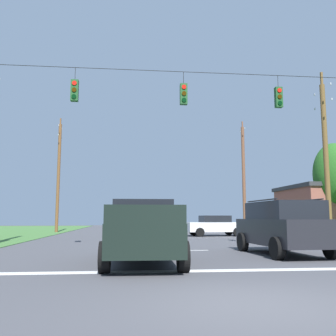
{
  "coord_description": "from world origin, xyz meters",
  "views": [
    {
      "loc": [
        -2.09,
        -6.17,
        1.41
      ],
      "look_at": [
        -0.43,
        10.19,
        3.58
      ],
      "focal_mm": 39.79,
      "sensor_mm": 36.0,
      "label": 1
    }
  ],
  "objects_px": {
    "overhead_signal_span": "(181,146)",
    "utility_pole_far_right": "(244,177)",
    "distant_car_crossing_white": "(215,225)",
    "tree_roadside_right": "(335,175)",
    "utility_pole_mid_right": "(326,156)",
    "pickup_truck": "(143,231)",
    "suv_black": "(282,226)",
    "utility_pole_far_left": "(58,174)"
  },
  "relations": [
    {
      "from": "overhead_signal_span",
      "to": "utility_pole_far_right",
      "type": "height_order",
      "value": "utility_pole_far_right"
    },
    {
      "from": "distant_car_crossing_white",
      "to": "tree_roadside_right",
      "type": "height_order",
      "value": "tree_roadside_right"
    },
    {
      "from": "distant_car_crossing_white",
      "to": "utility_pole_mid_right",
      "type": "relative_size",
      "value": 0.45
    },
    {
      "from": "overhead_signal_span",
      "to": "tree_roadside_right",
      "type": "relative_size",
      "value": 2.67
    },
    {
      "from": "pickup_truck",
      "to": "tree_roadside_right",
      "type": "xyz_separation_m",
      "value": [
        14.31,
        13.74,
        3.49
      ]
    },
    {
      "from": "distant_car_crossing_white",
      "to": "utility_pole_mid_right",
      "type": "height_order",
      "value": "utility_pole_mid_right"
    },
    {
      "from": "tree_roadside_right",
      "to": "utility_pole_far_right",
      "type": "bearing_deg",
      "value": 105.65
    },
    {
      "from": "distant_car_crossing_white",
      "to": "suv_black",
      "type": "bearing_deg",
      "value": -92.55
    },
    {
      "from": "overhead_signal_span",
      "to": "tree_roadside_right",
      "type": "height_order",
      "value": "overhead_signal_span"
    },
    {
      "from": "overhead_signal_span",
      "to": "distant_car_crossing_white",
      "type": "bearing_deg",
      "value": 70.53
    },
    {
      "from": "utility_pole_mid_right",
      "to": "utility_pole_far_left",
      "type": "bearing_deg",
      "value": 138.71
    },
    {
      "from": "utility_pole_mid_right",
      "to": "utility_pole_far_right",
      "type": "xyz_separation_m",
      "value": [
        0.4,
        16.81,
        0.59
      ]
    },
    {
      "from": "distant_car_crossing_white",
      "to": "utility_pole_far_left",
      "type": "relative_size",
      "value": 0.41
    },
    {
      "from": "distant_car_crossing_white",
      "to": "tree_roadside_right",
      "type": "xyz_separation_m",
      "value": [
        8.35,
        -2.39,
        3.67
      ]
    },
    {
      "from": "utility_pole_mid_right",
      "to": "utility_pole_far_right",
      "type": "bearing_deg",
      "value": 88.64
    },
    {
      "from": "overhead_signal_span",
      "to": "suv_black",
      "type": "bearing_deg",
      "value": -31.8
    },
    {
      "from": "tree_roadside_right",
      "to": "suv_black",
      "type": "bearing_deg",
      "value": -127.57
    },
    {
      "from": "overhead_signal_span",
      "to": "suv_black",
      "type": "height_order",
      "value": "overhead_signal_span"
    },
    {
      "from": "pickup_truck",
      "to": "suv_black",
      "type": "height_order",
      "value": "suv_black"
    },
    {
      "from": "utility_pole_far_right",
      "to": "distant_car_crossing_white",
      "type": "bearing_deg",
      "value": -119.75
    },
    {
      "from": "utility_pole_mid_right",
      "to": "suv_black",
      "type": "bearing_deg",
      "value": -130.71
    },
    {
      "from": "overhead_signal_span",
      "to": "tree_roadside_right",
      "type": "distance_m",
      "value": 15.7
    },
    {
      "from": "utility_pole_far_left",
      "to": "utility_pole_mid_right",
      "type": "bearing_deg",
      "value": -41.29
    },
    {
      "from": "suv_black",
      "to": "utility_pole_mid_right",
      "type": "relative_size",
      "value": 0.5
    },
    {
      "from": "pickup_truck",
      "to": "utility_pole_mid_right",
      "type": "height_order",
      "value": "utility_pole_mid_right"
    },
    {
      "from": "tree_roadside_right",
      "to": "pickup_truck",
      "type": "bearing_deg",
      "value": -136.15
    },
    {
      "from": "tree_roadside_right",
      "to": "utility_pole_mid_right",
      "type": "bearing_deg",
      "value": -123.57
    },
    {
      "from": "overhead_signal_span",
      "to": "distant_car_crossing_white",
      "type": "relative_size",
      "value": 4.06
    },
    {
      "from": "suv_black",
      "to": "utility_pole_mid_right",
      "type": "bearing_deg",
      "value": 49.29
    },
    {
      "from": "tree_roadside_right",
      "to": "utility_pole_far_left",
      "type": "bearing_deg",
      "value": 154.39
    },
    {
      "from": "suv_black",
      "to": "distant_car_crossing_white",
      "type": "xyz_separation_m",
      "value": [
        0.63,
        14.05,
        -0.27
      ]
    },
    {
      "from": "distant_car_crossing_white",
      "to": "tree_roadside_right",
      "type": "relative_size",
      "value": 0.66
    },
    {
      "from": "utility_pole_mid_right",
      "to": "distant_car_crossing_white",
      "type": "bearing_deg",
      "value": 121.36
    },
    {
      "from": "overhead_signal_span",
      "to": "distant_car_crossing_white",
      "type": "distance_m",
      "value": 13.1
    },
    {
      "from": "suv_black",
      "to": "utility_pole_mid_right",
      "type": "height_order",
      "value": "utility_pole_mid_right"
    },
    {
      "from": "utility_pole_far_right",
      "to": "utility_pole_far_left",
      "type": "height_order",
      "value": "utility_pole_far_right"
    },
    {
      "from": "overhead_signal_span",
      "to": "suv_black",
      "type": "relative_size",
      "value": 3.69
    },
    {
      "from": "utility_pole_far_right",
      "to": "tree_roadside_right",
      "type": "xyz_separation_m",
      "value": [
        3.19,
        -11.4,
        -1.0
      ]
    },
    {
      "from": "pickup_truck",
      "to": "distant_car_crossing_white",
      "type": "distance_m",
      "value": 17.2
    },
    {
      "from": "distant_car_crossing_white",
      "to": "utility_pole_far_left",
      "type": "bearing_deg",
      "value": 148.95
    },
    {
      "from": "overhead_signal_span",
      "to": "pickup_truck",
      "type": "relative_size",
      "value": 3.32
    },
    {
      "from": "utility_pole_far_left",
      "to": "overhead_signal_span",
      "type": "bearing_deg",
      "value": -65.64
    }
  ]
}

